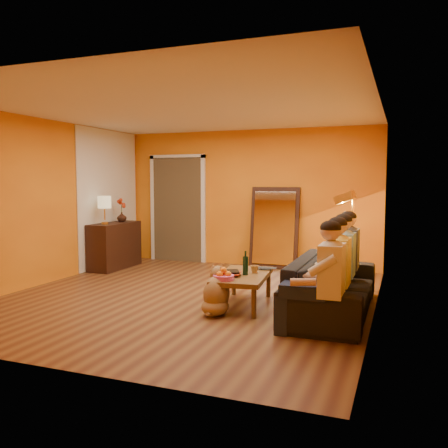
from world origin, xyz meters
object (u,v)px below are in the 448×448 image
at_px(table_lamp, 105,210).
at_px(person_far_right, 349,256).
at_px(coffee_table, 243,290).
at_px(dog, 217,290).
at_px(mirror_frame, 274,228).
at_px(person_mid_left, 338,271).
at_px(sofa, 332,285).
at_px(laptop, 264,269).
at_px(wine_bottle, 245,263).
at_px(tumbler, 255,269).
at_px(floor_lamp, 352,242).
at_px(person_mid_right, 344,263).
at_px(vase, 122,217).
at_px(person_far_left, 332,280).
at_px(sideboard, 115,245).

distance_m(table_lamp, person_far_right, 4.45).
bearing_deg(coffee_table, dog, -115.00).
distance_m(mirror_frame, person_mid_left, 3.52).
xyz_separation_m(sofa, laptop, (-0.95, 0.24, 0.10)).
bearing_deg(dog, wine_bottle, 46.14).
bearing_deg(tumbler, wine_bottle, -112.38).
relative_size(table_lamp, coffee_table, 0.42).
height_order(sofa, wine_bottle, wine_bottle).
relative_size(floor_lamp, wine_bottle, 4.65).
xyz_separation_m(table_lamp, coffee_table, (3.11, -1.42, -0.90)).
distance_m(person_far_right, tumbler, 1.31).
relative_size(table_lamp, person_mid_right, 0.42).
relative_size(coffee_table, vase, 6.46).
distance_m(person_mid_right, laptop, 1.10).
bearing_deg(dog, person_mid_right, 8.28).
distance_m(sofa, coffee_table, 1.14).
bearing_deg(tumbler, laptop, 75.38).
relative_size(table_lamp, person_far_left, 0.42).
height_order(dog, tumbler, dog).
distance_m(dog, wine_bottle, 0.58).
relative_size(person_far_left, tumbler, 11.58).
relative_size(dog, wine_bottle, 1.95).
relative_size(mirror_frame, vase, 8.05).
height_order(sideboard, laptop, sideboard).
bearing_deg(coffee_table, sideboard, 144.59).
distance_m(mirror_frame, sideboard, 3.01).
xyz_separation_m(floor_lamp, person_far_left, (0.03, -2.33, -0.11)).
bearing_deg(vase, sideboard, -90.00).
bearing_deg(person_mid_left, laptop, 147.27).
bearing_deg(person_mid_left, tumbler, 157.83).
relative_size(sideboard, vase, 6.25).
xyz_separation_m(dog, person_far_left, (1.43, -0.39, 0.31)).
bearing_deg(tumbler, person_mid_left, -22.17).
distance_m(person_mid_left, laptop, 1.30).
bearing_deg(vase, sofa, -23.72).
bearing_deg(dog, table_lamp, 128.61).
height_order(person_far_left, wine_bottle, person_far_left).
bearing_deg(person_far_left, person_far_right, 90.00).
bearing_deg(sideboard, vase, 90.00).
bearing_deg(person_far_right, dog, -138.59).
height_order(wine_bottle, laptop, wine_bottle).
bearing_deg(dog, sofa, 7.02).
distance_m(person_far_left, person_mid_left, 0.55).
distance_m(coffee_table, dog, 0.54).
height_order(person_mid_left, vase, person_mid_left).
bearing_deg(floor_lamp, person_mid_left, -77.30).
distance_m(coffee_table, person_mid_right, 1.34).
bearing_deg(vase, person_far_left, -33.23).
xyz_separation_m(sideboard, person_mid_right, (4.37, -1.51, 0.18)).
bearing_deg(tumbler, sideboard, 153.66).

